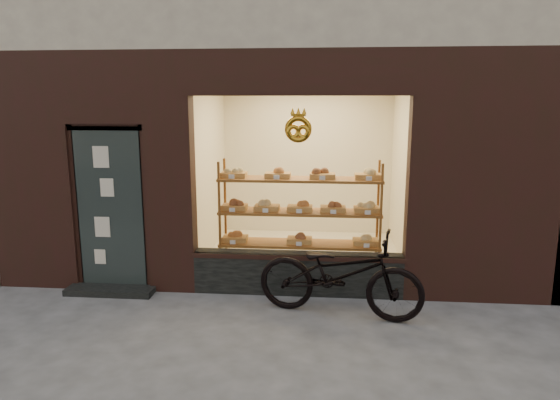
# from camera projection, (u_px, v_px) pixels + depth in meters

# --- Properties ---
(ground) EXTENTS (90.00, 90.00, 0.00)m
(ground) POSITION_uv_depth(u_px,v_px,m) (235.00, 379.00, 4.54)
(ground) COLOR #49494A
(display_shelf) EXTENTS (2.20, 0.45, 1.70)m
(display_shelf) POSITION_uv_depth(u_px,v_px,m) (300.00, 221.00, 6.82)
(display_shelf) COLOR brown
(display_shelf) RESTS_ON ground
(bicycle) EXTENTS (2.04, 1.06, 1.02)m
(bicycle) POSITION_uv_depth(u_px,v_px,m) (340.00, 274.00, 5.81)
(bicycle) COLOR black
(bicycle) RESTS_ON ground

